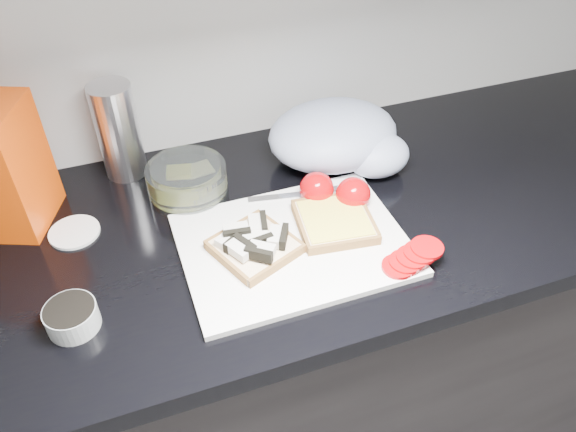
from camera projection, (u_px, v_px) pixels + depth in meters
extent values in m
cube|color=black|center=(228.00, 373.00, 1.36)|extent=(3.50, 0.60, 0.86)
cube|color=black|center=(211.00, 239.00, 1.06)|extent=(3.50, 0.64, 0.04)
cube|color=white|center=(294.00, 245.00, 1.01)|extent=(0.40, 0.30, 0.01)
cube|color=beige|center=(255.00, 247.00, 0.99)|extent=(0.17, 0.17, 0.02)
cube|color=silver|center=(228.00, 239.00, 0.98)|extent=(0.05, 0.05, 0.02)
cube|color=black|center=(228.00, 239.00, 0.98)|extent=(0.05, 0.04, 0.02)
cube|color=silver|center=(236.00, 231.00, 0.99)|extent=(0.05, 0.03, 0.02)
cube|color=black|center=(236.00, 231.00, 0.99)|extent=(0.05, 0.02, 0.02)
cube|color=silver|center=(256.00, 225.00, 1.01)|extent=(0.03, 0.05, 0.02)
cube|color=black|center=(256.00, 225.00, 1.01)|extent=(0.02, 0.05, 0.02)
cube|color=silver|center=(239.00, 250.00, 0.95)|extent=(0.04, 0.05, 0.02)
cube|color=black|center=(239.00, 250.00, 0.95)|extent=(0.03, 0.05, 0.02)
cube|color=silver|center=(257.00, 238.00, 0.98)|extent=(0.05, 0.03, 0.02)
cube|color=black|center=(257.00, 238.00, 0.98)|extent=(0.05, 0.02, 0.02)
cube|color=silver|center=(276.00, 237.00, 0.98)|extent=(0.04, 0.05, 0.02)
cube|color=black|center=(276.00, 237.00, 0.98)|extent=(0.03, 0.05, 0.02)
cube|color=silver|center=(261.00, 250.00, 0.95)|extent=(0.05, 0.05, 0.02)
cube|color=black|center=(261.00, 250.00, 0.95)|extent=(0.05, 0.04, 0.02)
cube|color=beige|center=(335.00, 222.00, 1.04)|extent=(0.15, 0.15, 0.02)
cube|color=#F4E348|center=(335.00, 218.00, 1.03)|extent=(0.13, 0.13, 0.00)
cylinder|color=#B00408|center=(398.00, 267.00, 0.96)|extent=(0.08, 0.08, 0.01)
cylinder|color=#B00408|center=(405.00, 262.00, 0.96)|extent=(0.07, 0.07, 0.01)
cylinder|color=#B00408|center=(413.00, 257.00, 0.96)|extent=(0.07, 0.07, 0.01)
cylinder|color=#B00408|center=(420.00, 252.00, 0.97)|extent=(0.06, 0.06, 0.01)
cylinder|color=#B00408|center=(427.00, 248.00, 0.97)|extent=(0.06, 0.06, 0.01)
cube|color=#B8B8BD|center=(284.00, 196.00, 1.11)|extent=(0.14, 0.04, 0.00)
cube|color=#B8B8BD|center=(337.00, 189.00, 1.12)|extent=(0.07, 0.02, 0.01)
cylinder|color=#999E9E|center=(72.00, 317.00, 0.87)|extent=(0.08, 0.08, 0.04)
cylinder|color=black|center=(69.00, 311.00, 0.86)|extent=(0.08, 0.08, 0.01)
cylinder|color=white|center=(74.00, 232.00, 1.04)|extent=(0.12, 0.12, 0.01)
cylinder|color=silver|center=(187.00, 181.00, 1.11)|extent=(0.16, 0.16, 0.07)
cube|color=#F4E348|center=(181.00, 183.00, 1.11)|extent=(0.06, 0.05, 0.04)
cube|color=#DAD082|center=(201.00, 183.00, 1.13)|extent=(0.06, 0.05, 0.01)
cylinder|color=silver|center=(118.00, 131.00, 1.12)|extent=(0.08, 0.08, 0.20)
ellipsoid|color=#A1ACC7|center=(333.00, 134.00, 1.18)|extent=(0.28, 0.23, 0.12)
ellipsoid|color=#A1ACC7|center=(378.00, 155.00, 1.16)|extent=(0.14, 0.11, 0.09)
sphere|color=#B00408|center=(317.00, 189.00, 1.09)|extent=(0.07, 0.07, 0.07)
sphere|color=#B00408|center=(353.00, 194.00, 1.08)|extent=(0.07, 0.07, 0.07)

